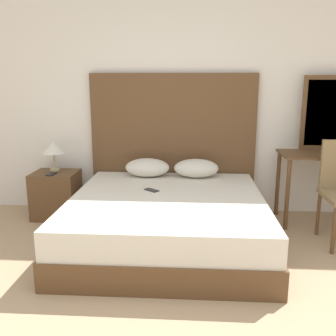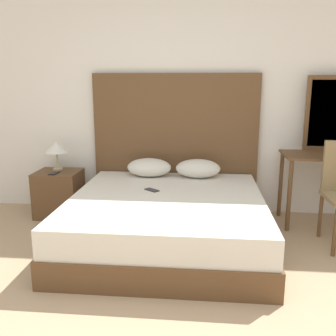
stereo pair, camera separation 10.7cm
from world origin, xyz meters
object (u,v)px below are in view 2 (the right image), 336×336
Objects in this scene: phone_on_nightstand at (54,173)px; table_lamp at (56,148)px; phone_on_bed at (152,190)px; nightstand at (59,194)px; bed at (167,220)px; vanity_desk at (335,166)px.

table_lamp is at bearing 99.44° from phone_on_nightstand.
phone_on_bed is at bearing -25.95° from table_lamp.
phone_on_nightstand is (0.00, -0.11, 0.27)m from nightstand.
table_lamp is at bearing 154.05° from phone_on_bed.
phone_on_bed reaches higher than bed.
vanity_desk reaches higher than phone_on_nightstand.
bed is 1.47m from phone_on_nightstand.
bed is at bearing -22.88° from phone_on_nightstand.
phone_on_nightstand is at bearing 161.55° from phone_on_bed.
vanity_desk reaches higher than bed.
table_lamp is 3.09m from vanity_desk.
phone_on_nightstand reaches higher than phone_on_bed.
vanity_desk is (3.08, -0.09, -0.13)m from table_lamp.
bed is at bearing -45.83° from phone_on_bed.
phone_on_bed is at bearing -23.05° from nightstand.
table_lamp is 0.31× the size of vanity_desk.
nightstand is 0.49× the size of vanity_desk.
bed is 1.65m from table_lamp.
table_lamp reaches higher than bed.
nightstand is 0.53m from table_lamp.
vanity_desk is (3.05, 0.11, 0.12)m from phone_on_nightstand.
vanity_desk is (3.05, -0.00, 0.39)m from nightstand.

